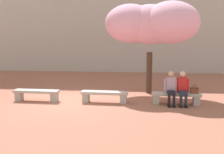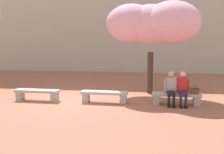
{
  "view_description": "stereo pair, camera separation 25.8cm",
  "coord_description": "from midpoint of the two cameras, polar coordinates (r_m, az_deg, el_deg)",
  "views": [
    {
      "loc": [
        2.7,
        -10.02,
        2.57
      ],
      "look_at": [
        1.67,
        0.2,
        1.0
      ],
      "focal_mm": 42.0,
      "sensor_mm": 36.0,
      "label": 1
    },
    {
      "loc": [
        2.95,
        -9.99,
        2.57
      ],
      "look_at": [
        1.67,
        0.2,
        1.0
      ],
      "focal_mm": 42.0,
      "sensor_mm": 36.0,
      "label": 2
    }
  ],
  "objects": [
    {
      "name": "stone_bench_near_west",
      "position": [
        11.09,
        -15.34,
        -3.41
      ],
      "size": [
        1.86,
        0.5,
        0.45
      ],
      "color": "#ADA89E",
      "rests_on": "ground"
    },
    {
      "name": "cherry_tree_main",
      "position": [
        12.0,
        9.43,
        11.4
      ],
      "size": [
        4.16,
        2.69,
        4.11
      ],
      "color": "#473323",
      "rests_on": "ground"
    },
    {
      "name": "stone_bench_near_east",
      "position": [
        10.35,
        14.51,
        -4.24
      ],
      "size": [
        1.86,
        0.5,
        0.45
      ],
      "color": "#ADA89E",
      "rests_on": "ground"
    },
    {
      "name": "person_seated_right",
      "position": [
        10.24,
        15.83,
        -2.17
      ],
      "size": [
        0.51,
        0.68,
        1.29
      ],
      "color": "black",
      "rests_on": "ground"
    },
    {
      "name": "person_seated_left",
      "position": [
        10.19,
        13.43,
        -2.14
      ],
      "size": [
        0.51,
        0.68,
        1.29
      ],
      "color": "black",
      "rests_on": "ground"
    },
    {
      "name": "building_facade",
      "position": [
        21.47,
        -0.45,
        15.93
      ],
      "size": [
        28.0,
        4.0,
        10.55
      ],
      "primitive_type": "cube",
      "color": "#B7B2A8",
      "rests_on": "ground"
    },
    {
      "name": "handbag",
      "position": [
        10.39,
        18.22,
        -2.8
      ],
      "size": [
        0.3,
        0.15,
        0.34
      ],
      "color": "brown",
      "rests_on": "stone_bench_near_east"
    },
    {
      "name": "stone_bench_center",
      "position": [
        10.36,
        -0.95,
        -3.94
      ],
      "size": [
        1.86,
        0.5,
        0.45
      ],
      "color": "#ADA89E",
      "rests_on": "ground"
    },
    {
      "name": "ground_plane",
      "position": [
        10.71,
        -8.36,
        -5.29
      ],
      "size": [
        100.0,
        100.0,
        0.0
      ],
      "primitive_type": "plane",
      "color": "#9E604C"
    }
  ]
}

